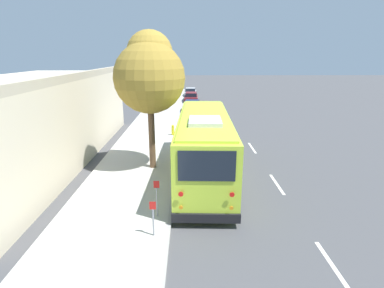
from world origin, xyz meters
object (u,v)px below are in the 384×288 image
at_px(parked_sedan_navy, 192,106).
at_px(sign_post_far, 157,198).
at_px(parked_sedan_tan, 194,120).
at_px(street_tree, 150,73).
at_px(shuttle_bus, 204,143).
at_px(parked_sedan_silver, 191,92).
at_px(parked_sedan_maroon, 191,97).
at_px(fire_hydrant, 173,130).
at_px(sign_post_near, 153,218).

xyz_separation_m(parked_sedan_navy, sign_post_far, (-22.91, 1.59, 0.32)).
bearing_deg(parked_sedan_tan, street_tree, 169.43).
xyz_separation_m(shuttle_bus, parked_sedan_silver, (31.70, 0.47, -1.25)).
distance_m(parked_sedan_navy, sign_post_far, 22.97).
bearing_deg(street_tree, parked_sedan_silver, -4.31).
xyz_separation_m(parked_sedan_navy, street_tree, (-17.51, 2.37, 4.67)).
relative_size(parked_sedan_maroon, street_tree, 0.64).
xyz_separation_m(street_tree, sign_post_far, (-5.40, -0.78, -4.35)).
xyz_separation_m(shuttle_bus, parked_sedan_maroon, (25.91, 0.44, -1.24)).
bearing_deg(fire_hydrant, sign_post_far, -179.96).
bearing_deg(sign_post_far, parked_sedan_maroon, -2.97).
bearing_deg(shuttle_bus, sign_post_near, 162.35).
xyz_separation_m(parked_sedan_navy, sign_post_near, (-24.22, 1.59, 0.22)).
height_order(parked_sedan_navy, parked_sedan_maroon, parked_sedan_maroon).
bearing_deg(sign_post_near, parked_sedan_silver, -2.35).
distance_m(parked_sedan_navy, sign_post_near, 24.27).
height_order(shuttle_bus, sign_post_far, shuttle_bus).
height_order(parked_sedan_navy, fire_hydrant, parked_sedan_navy).
relative_size(shuttle_bus, parked_sedan_navy, 2.39).
distance_m(street_tree, sign_post_near, 8.08).
bearing_deg(sign_post_near, parked_sedan_navy, -3.77).
distance_m(street_tree, sign_post_far, 6.98).
distance_m(shuttle_bus, sign_post_near, 6.09).
relative_size(parked_sedan_maroon, parked_sedan_silver, 1.09).
distance_m(parked_sedan_tan, parked_sedan_navy, 7.39).
bearing_deg(parked_sedan_maroon, shuttle_bus, -178.08).
bearing_deg(parked_sedan_navy, parked_sedan_silver, 5.13).
distance_m(parked_sedan_navy, street_tree, 18.28).
bearing_deg(fire_hydrant, street_tree, 173.60).
xyz_separation_m(shuttle_bus, street_tree, (1.05, 2.79, 3.42)).
xyz_separation_m(parked_sedan_tan, parked_sedan_navy, (7.39, 0.08, -0.01)).
distance_m(parked_sedan_tan, street_tree, 11.41).
xyz_separation_m(parked_sedan_maroon, fire_hydrant, (-18.01, 1.58, -0.04)).
bearing_deg(parked_sedan_silver, sign_post_near, -179.66).
bearing_deg(fire_hydrant, parked_sedan_tan, -27.21).
relative_size(parked_sedan_silver, sign_post_far, 2.88).
bearing_deg(street_tree, sign_post_near, -173.39).
xyz_separation_m(street_tree, fire_hydrant, (6.85, -0.77, -4.71)).
distance_m(shuttle_bus, parked_sedan_navy, 18.60).
relative_size(parked_sedan_silver, sign_post_near, 3.29).
bearing_deg(street_tree, parked_sedan_tan, -13.61).
bearing_deg(parked_sedan_tan, fire_hydrant, 155.83).
relative_size(shuttle_bus, sign_post_far, 7.03).
distance_m(parked_sedan_tan, sign_post_far, 15.61).
height_order(parked_sedan_tan, sign_post_far, sign_post_far).
xyz_separation_m(shuttle_bus, sign_post_near, (-5.66, 2.01, -1.02)).
distance_m(sign_post_far, fire_hydrant, 12.25).
relative_size(parked_sedan_maroon, sign_post_far, 3.15).
relative_size(parked_sedan_maroon, fire_hydrant, 5.70).
xyz_separation_m(parked_sedan_maroon, sign_post_near, (-31.56, 1.57, 0.22)).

